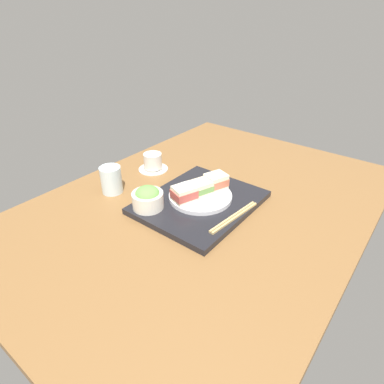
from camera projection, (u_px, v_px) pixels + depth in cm
name	position (u px, v px, depth cm)	size (l,w,h in cm)	color
ground_plane	(206.00, 205.00, 113.43)	(140.00, 100.00, 3.00)	brown
serving_tray	(200.00, 202.00, 110.57)	(40.50, 33.51, 2.06)	black
sandwich_plate	(200.00, 196.00, 110.65)	(21.72, 21.72, 1.46)	silver
sandwich_near	(184.00, 194.00, 105.66)	(9.15, 8.37, 5.17)	#EFE5C1
sandwich_middle	(201.00, 188.00, 109.00)	(8.98, 8.03, 4.97)	beige
sandwich_far	(216.00, 182.00, 112.13)	(8.70, 8.12, 5.64)	#EFE5C1
salad_bowl	(148.00, 198.00, 104.31)	(10.26, 10.26, 7.55)	silver
chopsticks_pair	(234.00, 217.00, 100.68)	(22.30, 3.92, 0.70)	tan
coffee_cup	(153.00, 162.00, 132.77)	(12.15, 12.15, 7.08)	silver
drinking_glass	(111.00, 180.00, 116.26)	(7.60, 7.60, 9.94)	silver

